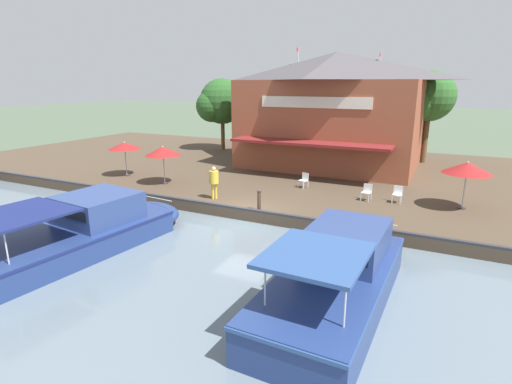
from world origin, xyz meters
The scene contains 16 objects.
ground_plane centered at (0.00, 0.00, 0.00)m, with size 220.00×220.00×0.00m, color #4C5B47.
quay_deck centered at (-11.00, 0.00, 0.30)m, with size 22.00×56.00×0.60m, color #4C3D2D.
quay_edge_fender centered at (-0.10, 0.00, 0.65)m, with size 0.20×50.40×0.10m, color #2D2D33.
waterfront_restaurant centered at (-13.50, 0.46, 4.73)m, with size 12.03×12.60×8.49m.
patio_umbrella_far_corner centered at (-2.61, -6.91, 2.61)m, with size 2.15×2.15×2.31m.
patio_umbrella_by_entrance centered at (-3.26, -10.58, 2.59)m, with size 2.10×2.10×2.26m.
patio_umbrella_mid_patio_right centered at (-4.96, 9.31, 2.63)m, with size 2.25×2.25×2.34m.
cafe_chair_beside_entrance centered at (-5.48, 0.99, 1.08)m, with size 0.56×0.56×0.85m.
cafe_chair_facing_river centered at (-4.39, 4.83, 1.08)m, with size 0.50×0.50×0.85m.
cafe_chair_far_corner_seat centered at (-4.66, 6.32, 1.08)m, with size 0.45×0.45×0.85m.
person_near_entrance centered at (-1.12, -2.44, 1.70)m, with size 0.49×0.49×1.74m.
motorboat_second_along centered at (4.76, 5.89, 0.88)m, with size 8.84×3.01×2.42m.
motorboat_distant_upstream centered at (5.36, -4.30, 0.79)m, with size 9.57×4.23×2.12m.
mooring_post centered at (-0.35, 0.56, 1.10)m, with size 0.22×0.22×0.98m.
tree_upstream_bank centered at (-15.33, -10.62, 4.84)m, with size 4.23×4.03×6.37m.
tree_downstream_bank centered at (-16.74, 6.51, 5.48)m, with size 3.92×3.73×6.87m.
Camera 1 is at (16.12, 8.48, 6.48)m, focal length 28.00 mm.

